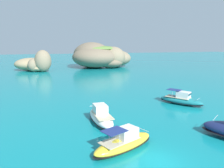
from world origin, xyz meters
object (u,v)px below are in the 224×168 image
Objects in this scene: motorboat_yellow at (124,142)px; motorboat_teal at (181,100)px; islet_large at (100,56)px; islet_small at (35,64)px; motorboat_white at (101,117)px.

motorboat_teal is at bearing 37.82° from motorboat_yellow.
motorboat_yellow is at bearing -103.99° from islet_large.
motorboat_teal is (-2.90, -56.09, -3.62)m from islet_large.
motorboat_yellow is at bearing -83.04° from islet_small.
islet_large is at bearing 87.04° from motorboat_teal.
motorboat_teal is 14.27m from motorboat_white.
islet_small reaches higher than motorboat_white.
motorboat_yellow is 1.00× the size of motorboat_teal.
motorboat_white is (-0.08, 7.04, 0.05)m from motorboat_yellow.
motorboat_yellow is (7.61, -62.34, -1.69)m from islet_small.
motorboat_white is (-16.70, -59.71, -3.60)m from islet_large.
motorboat_white is at bearing -165.31° from motorboat_teal.
islet_small is at bearing -169.69° from islet_large.
islet_small is 2.26× the size of motorboat_yellow.
islet_large is 56.28m from motorboat_teal.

